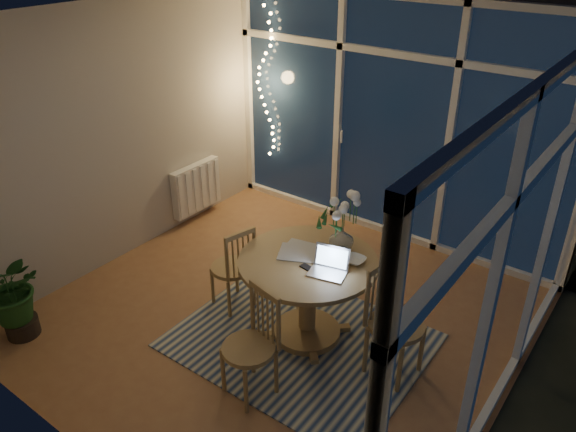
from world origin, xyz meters
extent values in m
plane|color=#986342|center=(0.00, 0.00, 0.00)|extent=(4.00, 4.00, 0.00)
plane|color=silver|center=(0.00, 0.00, 2.60)|extent=(4.00, 4.00, 0.00)
cube|color=beige|center=(0.00, 2.00, 1.30)|extent=(4.00, 0.04, 2.60)
cube|color=beige|center=(0.00, -2.00, 1.30)|extent=(4.00, 0.04, 2.60)
cube|color=beige|center=(-2.00, 0.00, 1.30)|extent=(0.04, 4.00, 2.60)
cube|color=beige|center=(2.00, 0.00, 1.30)|extent=(0.04, 4.00, 2.60)
cube|color=white|center=(0.00, 1.96, 1.30)|extent=(4.00, 0.10, 2.60)
cube|color=white|center=(1.96, 0.00, 1.30)|extent=(0.10, 4.00, 2.60)
cube|color=white|center=(-1.94, 0.90, 0.40)|extent=(0.10, 0.70, 0.58)
cube|color=black|center=(0.50, 5.00, -0.06)|extent=(12.00, 6.00, 0.10)
cube|color=#382114|center=(0.00, 5.50, 0.90)|extent=(11.00, 0.08, 1.80)
sphere|color=#163218|center=(-0.80, 3.40, 0.45)|extent=(0.90, 0.90, 0.90)
cube|color=beige|center=(0.35, -0.19, 0.01)|extent=(2.06, 1.66, 0.01)
cylinder|color=#9F8148|center=(0.35, -0.09, 0.39)|extent=(1.16, 1.16, 0.78)
cube|color=#9F8148|center=(-0.45, -0.14, 0.44)|extent=(0.49, 0.49, 0.87)
cube|color=#9F8148|center=(1.16, -0.04, 0.50)|extent=(0.51, 0.51, 0.99)
cube|color=#9F8148|center=(0.38, -0.89, 0.46)|extent=(0.50, 0.50, 0.91)
imported|color=white|center=(0.48, 0.20, 0.89)|extent=(0.20, 0.20, 0.21)
imported|color=white|center=(0.68, 0.11, 0.80)|extent=(0.15, 0.15, 0.04)
cube|color=silver|center=(0.24, -0.02, 0.79)|extent=(0.41, 0.35, 0.01)
cube|color=black|center=(0.42, -0.19, 0.79)|extent=(0.13, 0.08, 0.01)
imported|color=#1A491C|center=(-1.65, -1.56, 0.38)|extent=(0.66, 0.62, 0.76)
camera|label=1|loc=(2.51, -3.26, 3.26)|focal=35.00mm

